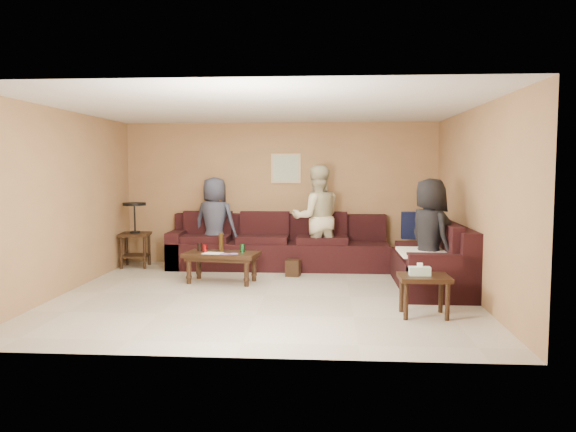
# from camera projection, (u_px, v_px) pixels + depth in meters

# --- Properties ---
(room) EXTENTS (5.60, 5.50, 2.50)m
(room) POSITION_uv_depth(u_px,v_px,m) (265.00, 172.00, 7.42)
(room) COLOR #BCB59F
(room) RESTS_ON ground
(sectional_sofa) EXTENTS (4.65, 2.90, 0.97)m
(sectional_sofa) POSITION_uv_depth(u_px,v_px,m) (326.00, 254.00, 8.98)
(sectional_sofa) COLOR black
(sectional_sofa) RESTS_ON ground
(coffee_table) EXTENTS (1.15, 0.70, 0.73)m
(coffee_table) POSITION_uv_depth(u_px,v_px,m) (221.00, 257.00, 8.37)
(coffee_table) COLOR black
(coffee_table) RESTS_ON ground
(end_table_left) EXTENTS (0.54, 0.54, 1.11)m
(end_table_left) POSITION_uv_depth(u_px,v_px,m) (135.00, 233.00, 9.66)
(end_table_left) COLOR black
(end_table_left) RESTS_ON ground
(side_table_right) EXTENTS (0.58, 0.48, 0.62)m
(side_table_right) POSITION_uv_depth(u_px,v_px,m) (424.00, 281.00, 6.46)
(side_table_right) COLOR black
(side_table_right) RESTS_ON ground
(waste_bin) EXTENTS (0.25, 0.25, 0.26)m
(waste_bin) POSITION_uv_depth(u_px,v_px,m) (293.00, 268.00, 8.89)
(waste_bin) COLOR black
(waste_bin) RESTS_ON ground
(wall_art) EXTENTS (0.52, 0.04, 0.52)m
(wall_art) POSITION_uv_depth(u_px,v_px,m) (286.00, 168.00, 9.87)
(wall_art) COLOR tan
(wall_art) RESTS_ON ground
(person_left) EXTENTS (0.85, 0.65, 1.55)m
(person_left) POSITION_uv_depth(u_px,v_px,m) (215.00, 222.00, 9.62)
(person_left) COLOR #333647
(person_left) RESTS_ON ground
(person_middle) EXTENTS (0.98, 0.84, 1.75)m
(person_middle) POSITION_uv_depth(u_px,v_px,m) (317.00, 218.00, 9.33)
(person_middle) COLOR beige
(person_middle) RESTS_ON ground
(person_right) EXTENTS (0.78, 0.91, 1.57)m
(person_right) POSITION_uv_depth(u_px,v_px,m) (430.00, 236.00, 7.59)
(person_right) COLOR black
(person_right) RESTS_ON ground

